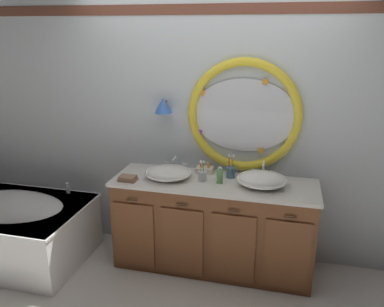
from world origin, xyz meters
name	(u,v)px	position (x,y,z in m)	size (l,w,h in m)	color
ground_plane	(197,279)	(0.00, 0.00, 0.00)	(14.00, 14.00, 0.00)	silver
back_wall_assembly	(213,124)	(0.02, 0.59, 1.31)	(6.40, 0.26, 2.60)	silver
vanity_counter	(213,224)	(0.09, 0.27, 0.43)	(1.83, 0.61, 0.86)	brown
bathtub	(12,226)	(-1.83, -0.07, 0.34)	(1.45, 0.97, 0.66)	white
sink_basin_left	(168,173)	(-0.33, 0.24, 0.91)	(0.42, 0.42, 0.10)	white
sink_basin_right	(262,180)	(0.51, 0.24, 0.93)	(0.43, 0.43, 0.13)	white
faucet_set_left	(175,164)	(-0.33, 0.47, 0.92)	(0.23, 0.13, 0.14)	silver
faucet_set_right	(263,171)	(0.51, 0.46, 0.92)	(0.22, 0.15, 0.15)	silver
toothbrush_holder_left	(202,175)	(-0.01, 0.25, 0.91)	(0.08, 0.08, 0.19)	silver
toothbrush_holder_right	(231,172)	(0.22, 0.39, 0.92)	(0.09, 0.09, 0.22)	slate
soap_dispenser	(220,176)	(0.15, 0.23, 0.93)	(0.06, 0.06, 0.16)	#6BAD66
folded_hand_towel	(128,178)	(-0.66, 0.09, 0.88)	(0.16, 0.11, 0.05)	#936B56
toiletry_basket	(205,169)	(-0.03, 0.46, 0.89)	(0.16, 0.12, 0.10)	beige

